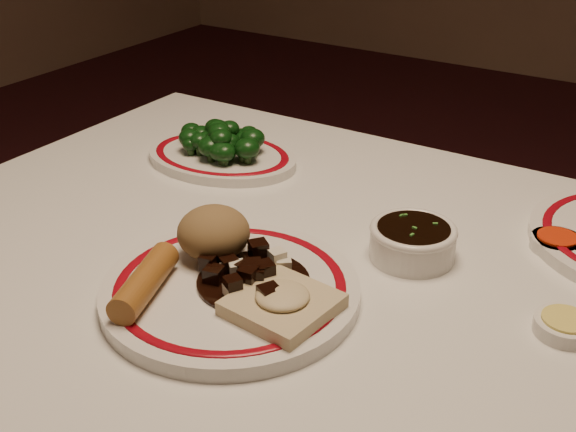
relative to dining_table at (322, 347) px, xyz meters
The scene contains 11 objects.
dining_table is the anchor object (origin of this frame).
main_plate 0.15m from the dining_table, 131.91° to the right, with size 0.37×0.37×0.02m.
rice_mound 0.19m from the dining_table, 162.12° to the right, with size 0.09×0.09×0.06m, color olive.
spring_roll 0.24m from the dining_table, 133.50° to the right, with size 0.03×0.03×0.12m, color #9C6226.
fried_wonton 0.15m from the dining_table, 87.91° to the right, with size 0.11×0.11×0.03m.
stirfry_heap 0.15m from the dining_table, 127.17° to the right, with size 0.13×0.13×0.03m.
broccoli_plate 0.39m from the dining_table, 144.81° to the left, with size 0.26×0.23×0.02m.
broccoli_pile 0.39m from the dining_table, 145.24° to the left, with size 0.16×0.11×0.05m.
soy_bowl 0.17m from the dining_table, 60.10° to the left, with size 0.10×0.10×0.04m.
sweet_sour_dish 0.32m from the dining_table, 47.06° to the left, with size 0.06×0.06×0.02m.
mustard_dish 0.28m from the dining_table, 11.36° to the left, with size 0.06×0.06×0.02m.
Camera 1 is at (0.34, -0.61, 1.21)m, focal length 45.00 mm.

